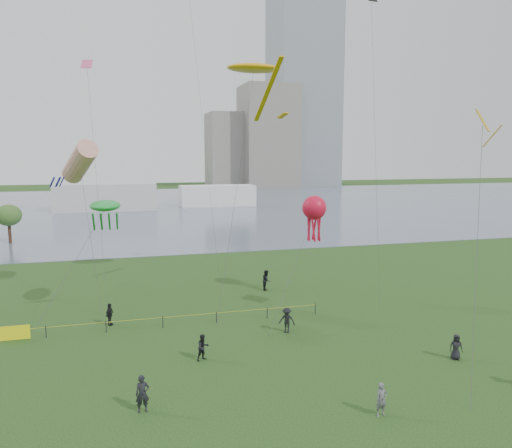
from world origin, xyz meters
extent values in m
plane|color=#193811|center=(0.00, 0.00, 0.00)|extent=(400.00, 400.00, 0.00)
cube|color=slate|center=(0.00, 100.00, 0.02)|extent=(400.00, 120.00, 0.08)
cube|color=slate|center=(62.00, 168.00, 60.00)|extent=(24.00, 24.00, 120.00)
cube|color=slate|center=(46.00, 162.00, 19.00)|extent=(20.00, 20.00, 38.00)
cube|color=gray|center=(32.00, 168.00, 14.00)|extent=(16.00, 18.00, 28.00)
cube|color=silver|center=(-12.00, 95.00, 3.00)|extent=(22.00, 8.00, 6.00)
cube|color=white|center=(14.00, 98.00, 2.50)|extent=(18.00, 7.00, 5.00)
cylinder|color=#362218|center=(-24.12, 54.55, 1.25)|extent=(0.44, 0.44, 2.51)
ellipsoid|color=#406829|center=(-24.12, 54.55, 4.06)|extent=(3.56, 3.56, 3.01)
cylinder|color=black|center=(-14.04, 13.92, 0.42)|extent=(0.07, 0.07, 0.85)
cylinder|color=black|center=(-10.04, 13.92, 0.42)|extent=(0.07, 0.07, 0.85)
cylinder|color=black|center=(-6.04, 13.92, 0.42)|extent=(0.07, 0.07, 0.85)
cylinder|color=black|center=(-2.04, 13.92, 0.42)|extent=(0.07, 0.07, 0.85)
cylinder|color=black|center=(1.96, 13.92, 0.42)|extent=(0.07, 0.07, 0.85)
cylinder|color=black|center=(5.96, 13.92, 0.42)|extent=(0.07, 0.07, 0.85)
cylinder|color=gold|center=(-6.04, 13.92, 0.75)|extent=(24.00, 0.03, 0.03)
cube|color=#F5EC0C|center=(-16.04, 13.92, 0.55)|extent=(2.00, 0.04, 1.00)
imported|color=#5B5C62|center=(3.20, -1.50, 0.83)|extent=(0.64, 0.45, 1.66)
imported|color=black|center=(-4.11, 7.32, 0.82)|extent=(0.97, 0.87, 1.64)
imported|color=black|center=(2.42, 10.52, 0.92)|extent=(1.36, 1.19, 1.83)
imported|color=black|center=(-9.81, 15.40, 0.84)|extent=(0.83, 1.06, 1.68)
imported|color=black|center=(11.06, 3.34, 0.80)|extent=(0.92, 0.78, 1.60)
imported|color=black|center=(-8.00, 1.91, 0.94)|extent=(0.72, 0.50, 1.88)
imported|color=black|center=(4.17, 21.66, 0.95)|extent=(1.06, 1.14, 1.89)
cylinder|color=#3F3F42|center=(0.22, 16.72, 9.92)|extent=(4.76, 7.13, 19.85)
ellipsoid|color=orange|center=(2.58, 20.27, 19.84)|extent=(4.64, 2.90, 0.72)
cube|color=orange|center=(2.58, 16.07, 17.44)|extent=(0.36, 6.98, 4.09)
cube|color=orange|center=(2.58, 12.27, 15.34)|extent=(0.95, 0.95, 0.42)
cylinder|color=#3F3F42|center=(-11.19, 20.37, 5.99)|extent=(1.54, 5.57, 11.98)
cylinder|color=red|center=(-11.95, 23.14, 11.97)|extent=(3.63, 5.09, 3.79)
cylinder|color=#1A18AE|center=(-13.35, 21.94, 10.37)|extent=(0.60, 1.13, 0.88)
cylinder|color=#1A18AE|center=(-13.62, 22.32, 10.37)|extent=(0.60, 1.13, 0.88)
cylinder|color=#1A18AE|center=(-14.07, 22.18, 10.37)|extent=(0.60, 1.13, 0.88)
cylinder|color=#1A18AE|center=(-14.07, 21.71, 10.37)|extent=(0.60, 1.13, 0.88)
cylinder|color=#1A18AE|center=(-13.62, 21.56, 10.37)|extent=(0.60, 1.13, 0.88)
cylinder|color=#3F3F42|center=(-12.51, 15.85, 4.38)|extent=(5.32, 3.17, 8.78)
ellipsoid|color=green|center=(-9.87, 17.42, 8.77)|extent=(2.28, 4.10, 0.80)
cylinder|color=green|center=(-10.67, 15.82, 7.77)|extent=(0.16, 1.79, 1.54)
cylinder|color=green|center=(-10.12, 15.82, 7.77)|extent=(0.16, 1.79, 1.54)
cylinder|color=green|center=(-9.57, 15.82, 7.77)|extent=(0.16, 1.79, 1.54)
cylinder|color=green|center=(-9.02, 15.82, 7.77)|extent=(0.16, 1.79, 1.54)
cylinder|color=#3F3F42|center=(4.21, 14.20, 4.02)|extent=(6.41, 7.79, 8.06)
sphere|color=red|center=(7.40, 18.08, 8.05)|extent=(2.10, 2.10, 2.10)
cylinder|color=red|center=(7.90, 18.08, 6.45)|extent=(0.18, 0.54, 2.60)
cylinder|color=red|center=(7.65, 18.51, 6.45)|extent=(0.49, 0.36, 2.61)
cylinder|color=red|center=(7.15, 18.51, 6.45)|extent=(0.49, 0.36, 2.61)
cylinder|color=red|center=(6.90, 18.08, 6.45)|extent=(0.18, 0.54, 2.60)
cylinder|color=red|center=(7.15, 17.64, 6.45)|extent=(0.49, 0.36, 2.61)
cylinder|color=red|center=(7.65, 17.64, 6.45)|extent=(0.49, 0.36, 2.61)
cylinder|color=#3F3F42|center=(10.55, 1.40, 7.36)|extent=(5.69, 7.36, 14.73)
cube|color=orange|center=(13.38, 5.06, 14.72)|extent=(1.68, 1.68, 1.38)
cylinder|color=orange|center=(13.38, 4.16, 13.72)|extent=(0.08, 1.58, 1.35)
cube|color=#E5598C|center=(-11.06, 24.03, 20.21)|extent=(1.04, 1.00, 0.76)
camera|label=1|loc=(-8.65, -21.90, 12.67)|focal=35.00mm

